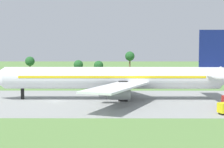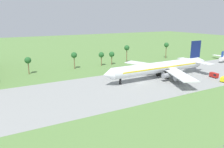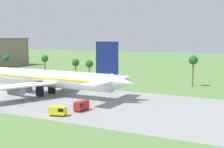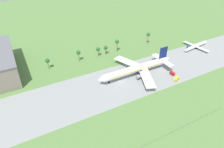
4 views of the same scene
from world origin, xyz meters
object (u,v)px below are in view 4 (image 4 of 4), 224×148
Objects in this scene: jet_airliner at (137,68)px; no_stopping_sign at (182,128)px; baggage_tug at (176,79)px; regional_aircraft at (196,46)px; fuel_truck at (172,73)px.

jet_airliner is 40.21× the size of no_stopping_sign.
baggage_tug is (22.09, -20.78, -4.33)m from jet_airliner.
no_stopping_sign is at bearing -98.92° from jet_airliner.
jet_airliner is 30.63m from baggage_tug.
baggage_tug is (-54.10, -31.36, -1.43)m from regional_aircraft.
no_stopping_sign is at bearing -141.09° from regional_aircraft.
baggage_tug is at bearing -43.25° from jet_airliner.
baggage_tug is 2.71× the size of no_stopping_sign.
no_stopping_sign is (-31.24, -37.52, -0.24)m from baggage_tug.
jet_airliner reaches higher than baggage_tug.
jet_airliner is at bearing 136.75° from baggage_tug.
regional_aircraft is 6.82× the size of fuel_truck.
fuel_truck is (2.20, 7.01, 0.12)m from baggage_tug.
regional_aircraft reaches higher than fuel_truck.
fuel_truck reaches higher than no_stopping_sign.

